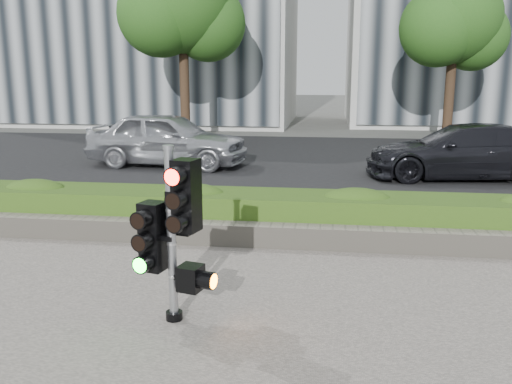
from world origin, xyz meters
TOP-DOWN VIEW (x-y plane):
  - ground at (0.00, 0.00)m, footprint 120.00×120.00m
  - road at (0.00, 10.00)m, footprint 60.00×13.00m
  - curb at (0.00, 3.15)m, footprint 60.00×0.25m
  - stone_wall at (0.00, 1.90)m, footprint 12.00×0.32m
  - hedge at (0.00, 2.55)m, footprint 12.00×1.00m
  - tree_left at (-4.52, 14.56)m, footprint 4.61×4.03m
  - tree_right at (5.48, 15.55)m, footprint 4.10×3.58m
  - traffic_signal at (-0.55, -0.75)m, footprint 0.69×0.56m
  - car_silver at (-3.53, 8.87)m, footprint 4.70×2.24m
  - car_dark at (4.36, 8.04)m, footprint 4.87×2.28m

SIDE VIEW (x-z plane):
  - ground at x=0.00m, z-range 0.00..0.00m
  - road at x=0.00m, z-range 0.00..0.02m
  - curb at x=0.00m, z-range 0.00..0.12m
  - stone_wall at x=0.00m, z-range 0.03..0.37m
  - hedge at x=0.00m, z-range 0.03..0.71m
  - car_dark at x=4.36m, z-range 0.02..1.39m
  - car_silver at x=-3.53m, z-range 0.02..1.57m
  - traffic_signal at x=-0.55m, z-range 0.13..2.03m
  - tree_right at x=5.48m, z-range 1.22..7.75m
  - tree_left at x=-4.52m, z-range 1.37..8.72m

